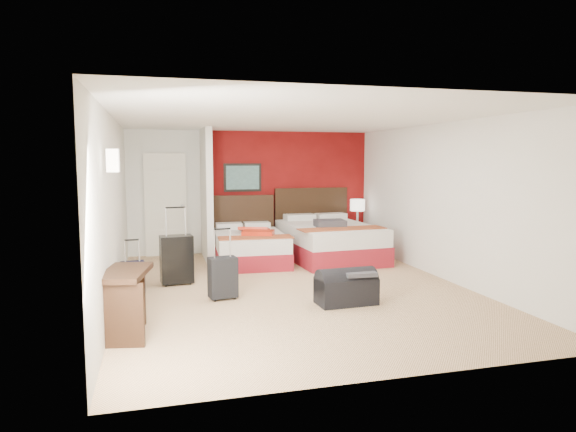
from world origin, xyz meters
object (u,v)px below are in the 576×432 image
object	(u,v)px
suitcase_black	(177,261)
suitcase_navy	(133,279)
bed_left	(250,248)
table_lamp	(357,212)
duffel_bag	(346,289)
red_suitcase_open	(256,232)
suitcase_charcoal	(223,279)
desk	(126,303)
bed_right	(329,242)
nightstand	(357,238)

from	to	relation	value
suitcase_black	suitcase_navy	world-z (taller)	suitcase_black
bed_left	table_lamp	bearing A→B (deg)	20.33
suitcase_black	duffel_bag	size ratio (longest dim) A/B	0.93
bed_left	red_suitcase_open	size ratio (longest dim) A/B	2.40
red_suitcase_open	suitcase_charcoal	bearing A→B (deg)	-91.32
suitcase_charcoal	desk	xyz separation A→B (m)	(-1.21, -1.19, 0.09)
bed_right	desk	size ratio (longest dim) A/B	2.55
bed_right	table_lamp	world-z (taller)	table_lamp
bed_right	table_lamp	xyz separation A→B (m)	(0.91, 0.80, 0.47)
suitcase_black	bed_left	bearing A→B (deg)	38.25
duffel_bag	red_suitcase_open	bearing A→B (deg)	99.50
bed_left	bed_right	bearing A→B (deg)	1.68
red_suitcase_open	nightstand	world-z (taller)	red_suitcase_open
suitcase_navy	table_lamp	bearing A→B (deg)	22.45
suitcase_black	suitcase_navy	distance (m)	0.79
bed_left	duffel_bag	bearing A→B (deg)	-73.31
table_lamp	suitcase_navy	xyz separation A→B (m)	(-4.49, -2.55, -0.58)
suitcase_black	suitcase_charcoal	xyz separation A→B (m)	(0.57, -1.03, -0.09)
red_suitcase_open	table_lamp	distance (m)	2.53
nightstand	suitcase_charcoal	bearing A→B (deg)	-138.50
bed_right	suitcase_navy	world-z (taller)	bed_right
suitcase_black	desk	bearing A→B (deg)	-111.56
bed_left	desk	size ratio (longest dim) A/B	2.09
suitcase_navy	desk	xyz separation A→B (m)	(-0.00, -1.77, 0.14)
bed_right	suitcase_charcoal	xyz separation A→B (m)	(-2.38, -2.33, -0.06)
duffel_bag	nightstand	bearing A→B (deg)	62.72
suitcase_charcoal	duffel_bag	distance (m)	1.69
bed_right	suitcase_black	size ratio (longest dim) A/B	3.07
bed_left	red_suitcase_open	bearing A→B (deg)	-41.92
desk	suitcase_black	bearing A→B (deg)	84.88
table_lamp	suitcase_black	world-z (taller)	table_lamp
bed_left	desk	world-z (taller)	desk
bed_right	suitcase_navy	distance (m)	3.99
desk	nightstand	bearing A→B (deg)	54.74
table_lamp	bed_right	bearing A→B (deg)	-138.55
suitcase_black	duffel_bag	bearing A→B (deg)	-43.97
bed_left	suitcase_black	xyz separation A→B (m)	(-1.39, -1.34, 0.09)
red_suitcase_open	suitcase_navy	bearing A→B (deg)	-120.79
bed_left	duffel_bag	xyz separation A→B (m)	(0.73, -3.02, -0.08)
red_suitcase_open	table_lamp	world-z (taller)	table_lamp
bed_right	duffel_bag	bearing A→B (deg)	-108.91
bed_right	duffel_bag	xyz separation A→B (m)	(-0.82, -2.98, -0.14)
nightstand	suitcase_navy	xyz separation A→B (m)	(-4.49, -2.55, -0.04)
bed_left	table_lamp	xyz separation A→B (m)	(2.47, 0.77, 0.53)
nightstand	red_suitcase_open	bearing A→B (deg)	-162.05
suitcase_black	suitcase_charcoal	size ratio (longest dim) A/B	1.31
table_lamp	red_suitcase_open	bearing A→B (deg)	-159.90
red_suitcase_open	bed_right	bearing A→B (deg)	23.21
suitcase_black	red_suitcase_open	bearing A→B (deg)	34.07
desk	suitcase_navy	bearing A→B (deg)	100.75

